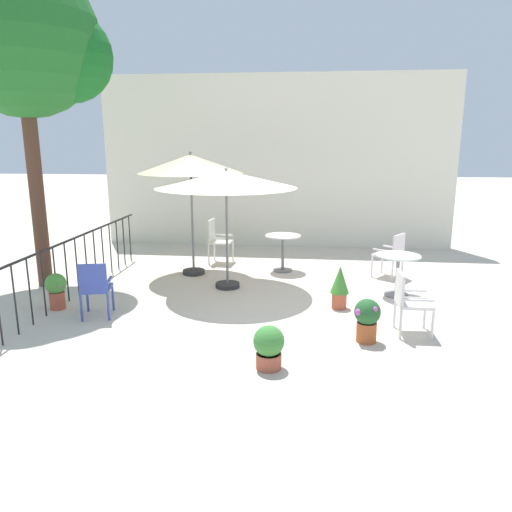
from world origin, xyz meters
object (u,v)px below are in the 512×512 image
potted_plant_0 (367,318)px  potted_plant_3 (268,346)px  potted_plant_2 (56,289)px  cafe_table_0 (283,246)px  patio_chair_3 (392,252)px  potted_plant_1 (340,285)px  patio_umbrella_1 (191,165)px  shade_tree (24,38)px  patio_chair_2 (408,298)px  cafe_table_1 (398,267)px  patio_chair_0 (217,238)px  patio_chair_1 (95,286)px  patio_umbrella_0 (226,180)px

potted_plant_0 → potted_plant_3: 1.53m
potted_plant_2 → cafe_table_0: bearing=38.3°
patio_chair_3 → potted_plant_1: 2.22m
potted_plant_2 → patio_umbrella_1: bearing=53.9°
shade_tree → potted_plant_1: (5.29, -0.75, -3.88)m
shade_tree → patio_chair_3: bearing=10.4°
potted_plant_0 → potted_plant_2: bearing=170.5°
cafe_table_0 → potted_plant_0: 3.74m
patio_chair_2 → potted_plant_0: patio_chair_2 is taller
patio_chair_3 → shade_tree: bearing=-169.6°
cafe_table_1 → potted_plant_0: bearing=-109.5°
patio_chair_0 → patio_chair_1: (-1.17, -3.57, -0.05)m
shade_tree → potted_plant_2: 4.22m
patio_umbrella_1 → potted_plant_0: 4.71m
cafe_table_0 → potted_plant_2: size_ratio=1.29×
cafe_table_1 → patio_chair_0: patio_chair_0 is taller
cafe_table_1 → potted_plant_2: (-5.47, -1.29, -0.17)m
patio_chair_0 → patio_chair_2: size_ratio=1.09×
patio_umbrella_1 → potted_plant_0: (3.07, -3.08, -1.82)m
potted_plant_0 → potted_plant_1: potted_plant_1 is taller
patio_chair_2 → potted_plant_3: (-1.81, -1.27, -0.23)m
cafe_table_1 → potted_plant_1: 1.29m
cafe_table_0 → potted_plant_3: size_ratio=1.42×
shade_tree → potted_plant_0: 7.13m
patio_umbrella_1 → cafe_table_0: bearing=13.4°
cafe_table_1 → patio_chair_1: patio_chair_1 is taller
shade_tree → patio_umbrella_1: size_ratio=2.30×
shade_tree → patio_umbrella_0: (3.33, 0.18, -2.33)m
patio_umbrella_1 → potted_plant_1: (2.79, -1.77, -1.77)m
patio_chair_1 → potted_plant_1: 3.75m
patio_chair_1 → potted_plant_1: (3.66, 0.83, -0.12)m
patio_umbrella_0 → potted_plant_1: bearing=-25.5°
patio_chair_1 → potted_plant_0: (3.94, -0.48, -0.17)m
patio_chair_0 → potted_plant_0: bearing=-55.6°
patio_chair_2 → potted_plant_1: 1.30m
potted_plant_0 → potted_plant_3: (-1.23, -0.91, -0.05)m
cafe_table_1 → potted_plant_0: cafe_table_1 is taller
potted_plant_3 → patio_umbrella_0: bearing=107.8°
patio_chair_2 → patio_chair_1: bearing=178.4°
patio_umbrella_0 → patio_umbrella_1: (-0.83, 0.84, 0.21)m
shade_tree → potted_plant_0: shade_tree is taller
cafe_table_0 → cafe_table_1: bearing=-34.8°
potted_plant_2 → potted_plant_1: bearing=6.6°
patio_umbrella_1 → potted_plant_2: (-1.67, -2.29, -1.82)m
patio_chair_3 → potted_plant_3: patio_chair_3 is taller
patio_umbrella_0 → cafe_table_1: bearing=-3.1°
patio_umbrella_1 → patio_chair_1: 3.20m
cafe_table_1 → patio_chair_0: bearing=150.7°
cafe_table_0 → patio_chair_3: 2.14m
shade_tree → patio_umbrella_1: shade_tree is taller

